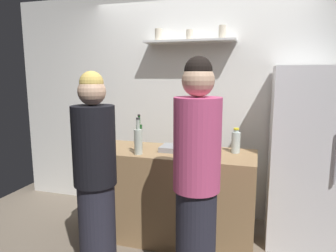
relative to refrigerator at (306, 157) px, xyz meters
name	(u,v)px	position (x,y,z in m)	size (l,w,h in m)	color
back_wall_assembly	(199,106)	(-1.13, 0.40, 0.43)	(4.80, 0.32, 2.60)	white
refrigerator	(306,157)	(0.00, 0.00, 0.00)	(0.67, 0.66, 1.74)	white
counter	(168,194)	(-1.31, -0.31, -0.41)	(1.71, 0.62, 0.92)	#9E7A51
baking_pan	(178,149)	(-1.21, -0.29, 0.07)	(0.34, 0.24, 0.05)	gray
utensil_holder	(101,143)	(-2.00, -0.41, 0.10)	(0.10, 0.10, 0.20)	#B2B2B7
wine_bottle_dark_glass	(206,138)	(-0.96, -0.15, 0.16)	(0.07, 0.07, 0.31)	black
wine_bottle_green_glass	(139,133)	(-1.70, -0.08, 0.16)	(0.07, 0.07, 0.32)	#19471E
wine_bottle_pale_glass	(138,141)	(-1.54, -0.51, 0.18)	(0.08, 0.08, 0.35)	#B2BFB2
water_bottle_plastic	(236,142)	(-0.66, -0.19, 0.15)	(0.08, 0.08, 0.24)	silver
person_blonde	(95,179)	(-1.69, -1.06, -0.03)	(0.34, 0.34, 1.69)	#262633
person_pink_top	(197,182)	(-0.87, -1.05, 0.02)	(0.34, 0.34, 1.79)	#262633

